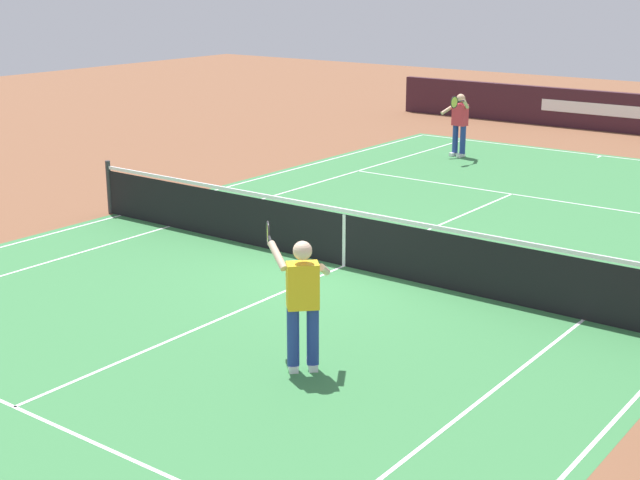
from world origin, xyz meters
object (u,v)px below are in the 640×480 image
tennis_player_near (302,298)px  tennis_ball (521,298)px  tennis_net (345,237)px  tennis_player_far (459,122)px

tennis_player_near → tennis_ball: bearing=164.2°
tennis_net → tennis_ball: bearing=94.0°
tennis_player_near → tennis_ball: size_ratio=25.71×
tennis_player_near → tennis_player_far: same height
tennis_player_far → tennis_ball: bearing=33.2°
tennis_player_near → tennis_player_far: bearing=-159.3°
tennis_net → tennis_player_near: (3.68, 1.96, 0.44)m
tennis_player_near → tennis_player_far: size_ratio=1.00×
tennis_player_far → tennis_ball: (9.34, 6.11, -0.90)m
tennis_net → tennis_ball: 3.11m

